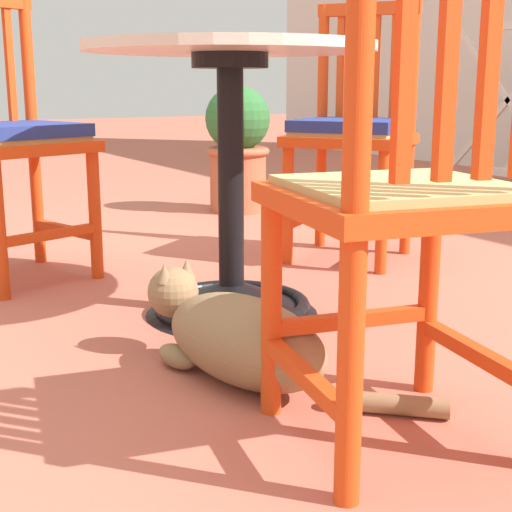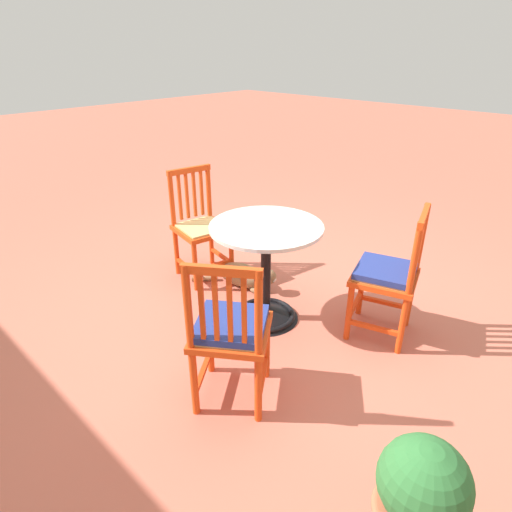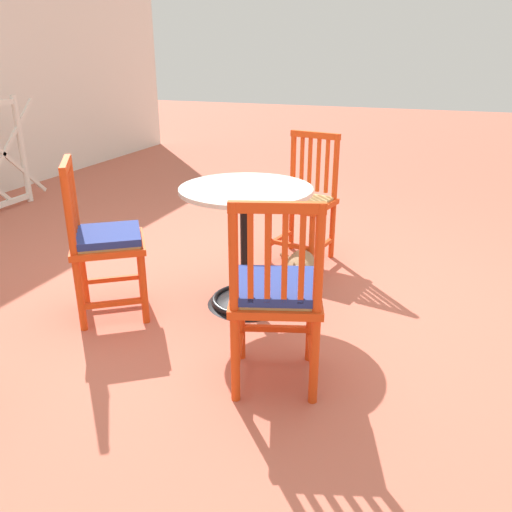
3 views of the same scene
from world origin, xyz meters
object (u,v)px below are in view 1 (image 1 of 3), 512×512
(cafe_table, at_px, (231,213))
(orange_chair_near_fence, at_px, (410,203))
(tabby_cat, at_px, (233,336))
(orange_chair_at_corner, at_px, (353,135))
(terracotta_planter, at_px, (238,146))
(orange_chair_facing_out, at_px, (11,141))

(cafe_table, height_order, orange_chair_near_fence, orange_chair_near_fence)
(cafe_table, relative_size, tabby_cat, 1.11)
(tabby_cat, bearing_deg, orange_chair_near_fence, 14.07)
(cafe_table, height_order, orange_chair_at_corner, orange_chair_at_corner)
(cafe_table, relative_size, terracotta_planter, 1.23)
(cafe_table, bearing_deg, terracotta_planter, 150.28)
(orange_chair_facing_out, bearing_deg, orange_chair_near_fence, 10.93)
(orange_chair_near_fence, height_order, terracotta_planter, orange_chair_near_fence)
(orange_chair_facing_out, xyz_separation_m, terracotta_planter, (-0.80, 1.27, -0.12))
(cafe_table, xyz_separation_m, terracotta_planter, (-1.50, 0.86, 0.04))
(orange_chair_facing_out, bearing_deg, terracotta_planter, 122.20)
(orange_chair_at_corner, xyz_separation_m, orange_chair_facing_out, (-0.31, -1.12, 0.00))
(orange_chair_facing_out, bearing_deg, cafe_table, 30.54)
(orange_chair_at_corner, distance_m, orange_chair_near_fence, 1.47)
(orange_chair_at_corner, distance_m, tabby_cat, 1.28)
(orange_chair_facing_out, height_order, tabby_cat, orange_chair_facing_out)
(cafe_table, relative_size, orange_chair_facing_out, 0.83)
(cafe_table, bearing_deg, orange_chair_near_fence, -8.01)
(cafe_table, bearing_deg, tabby_cat, -28.21)
(orange_chair_at_corner, bearing_deg, terracotta_planter, 172.36)
(orange_chair_facing_out, xyz_separation_m, orange_chair_near_fence, (1.53, 0.30, -0.01))
(orange_chair_facing_out, relative_size, terracotta_planter, 1.47)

